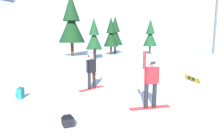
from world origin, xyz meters
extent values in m
plane|color=white|center=(0.00, 0.00, 0.00)|extent=(800.00, 800.00, 0.00)
cube|color=red|center=(0.56, 0.87, 0.01)|extent=(1.56, 0.39, 0.02)
cylinder|color=black|center=(0.72, 0.88, 0.46)|extent=(0.15, 0.15, 0.87)
cylinder|color=black|center=(0.40, 0.86, 0.46)|extent=(0.15, 0.15, 0.87)
cube|color=red|center=(0.56, 0.87, 1.19)|extent=(0.42, 0.27, 0.59)
cylinder|color=red|center=(0.82, 0.89, 1.19)|extent=(0.11, 0.11, 0.58)
cylinder|color=red|center=(0.30, 0.85, 1.73)|extent=(0.11, 0.11, 0.60)
sphere|color=tan|center=(0.56, 0.87, 1.64)|extent=(0.24, 0.24, 0.24)
cube|color=black|center=(0.57, 0.73, 1.65)|extent=(0.17, 0.05, 0.08)
cube|color=red|center=(-1.25, 4.03, 0.01)|extent=(1.39, 1.17, 0.02)
cylinder|color=black|center=(-1.38, 3.93, 0.42)|extent=(0.15, 0.15, 0.79)
cylinder|color=black|center=(-1.13, 4.12, 0.42)|extent=(0.15, 0.15, 0.79)
cube|color=black|center=(-1.25, 4.03, 1.13)|extent=(0.46, 0.43, 0.62)
cylinder|color=black|center=(-1.46, 3.87, 1.15)|extent=(0.11, 0.11, 0.58)
cylinder|color=black|center=(-1.05, 4.19, 1.69)|extent=(0.11, 0.11, 0.60)
sphere|color=tan|center=(-1.25, 4.03, 1.60)|extent=(0.24, 0.24, 0.24)
cube|color=black|center=(-1.34, 4.14, 1.61)|extent=(0.16, 0.14, 0.08)
cube|color=yellow|center=(4.61, 4.78, 0.14)|extent=(0.20, 1.50, 0.29)
cylinder|color=yellow|center=(4.65, 5.52, 0.14)|extent=(0.14, 0.30, 0.29)
cylinder|color=yellow|center=(4.58, 4.04, 0.14)|extent=(0.14, 0.30, 0.29)
cube|color=black|center=(4.58, 5.01, 0.16)|extent=(0.12, 0.21, 0.16)
cube|color=black|center=(4.56, 4.56, 0.16)|extent=(0.12, 0.21, 0.16)
cube|color=#1E7A7F|center=(-4.29, 2.97, 0.22)|extent=(0.25, 0.35, 0.44)
cube|color=#165B5F|center=(-4.42, 2.99, 0.15)|extent=(0.10, 0.23, 0.20)
cylinder|color=black|center=(-4.29, 2.97, 0.46)|extent=(0.04, 0.12, 0.02)
cube|color=black|center=(-2.30, -0.09, 0.13)|extent=(0.40, 0.51, 0.25)
cube|color=black|center=(-2.32, -0.01, 0.25)|extent=(0.26, 0.24, 0.08)
cylinder|color=black|center=(-2.25, -0.32, 0.15)|extent=(0.06, 0.12, 0.02)
cylinder|color=orange|center=(-1.02, 6.44, 0.88)|extent=(0.06, 0.06, 1.76)
cylinder|color=#472D19|center=(4.43, 26.39, 0.64)|extent=(0.29, 0.29, 1.28)
cone|color=#143819|center=(4.43, 26.39, 2.65)|extent=(2.46, 2.46, 2.73)
cone|color=#143819|center=(4.43, 26.39, 4.55)|extent=(1.60, 1.60, 2.50)
cylinder|color=#472D19|center=(0.35, 18.89, 0.53)|extent=(0.24, 0.24, 1.06)
cone|color=#194723|center=(0.35, 18.89, 2.19)|extent=(1.98, 1.98, 2.26)
cone|color=#194723|center=(0.35, 18.89, 3.77)|extent=(1.29, 1.29, 2.07)
cylinder|color=#472D19|center=(3.27, 23.61, 0.60)|extent=(0.27, 0.27, 1.19)
cone|color=#143819|center=(3.27, 23.61, 2.46)|extent=(2.19, 2.19, 2.53)
cone|color=#143819|center=(3.27, 23.61, 4.23)|extent=(1.42, 1.42, 2.32)
cylinder|color=#472D19|center=(9.38, 24.00, 0.58)|extent=(0.26, 0.26, 1.16)
cone|color=#194723|center=(9.38, 24.00, 2.40)|extent=(2.12, 2.12, 2.48)
cone|color=#194723|center=(9.38, 24.00, 4.14)|extent=(1.38, 1.38, 2.27)
cylinder|color=#472D19|center=(-2.26, 22.46, 0.90)|extent=(0.41, 0.41, 1.80)
cone|color=#143819|center=(-2.26, 22.46, 3.71)|extent=(3.53, 3.53, 3.82)
cone|color=#143819|center=(-2.26, 22.46, 6.39)|extent=(2.29, 2.29, 3.51)
cylinder|color=#595B60|center=(19.02, 22.31, 4.09)|extent=(0.36, 0.36, 8.17)
cone|color=#9EA3B2|center=(-22.93, 221.65, 24.61)|extent=(94.17, 94.17, 49.23)
cone|color=white|center=(-22.93, 221.65, 39.38)|extent=(42.38, 42.38, 19.69)
camera|label=1|loc=(-2.07, -5.79, 2.51)|focal=32.85mm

